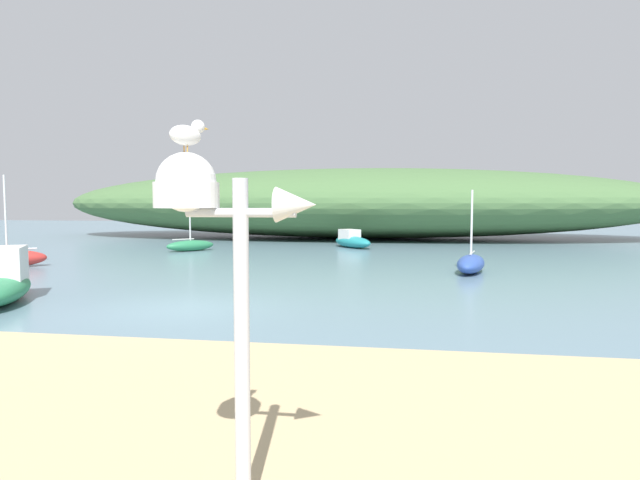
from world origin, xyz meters
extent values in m
plane|color=slate|center=(0.00, 0.00, 0.00)|extent=(120.00, 120.00, 0.00)
ellipsoid|color=#476B3D|center=(2.04, 27.89, 2.63)|extent=(46.97, 15.08, 5.26)
cylinder|color=silver|center=(4.26, -8.42, 1.51)|extent=(0.12, 0.12, 2.63)
cylinder|color=silver|center=(4.26, -8.42, 2.57)|extent=(0.85, 0.07, 0.07)
cylinder|color=white|center=(3.84, -8.42, 2.70)|extent=(0.50, 0.50, 0.19)
sphere|color=white|center=(3.84, -8.42, 2.80)|extent=(0.46, 0.46, 0.46)
cone|color=silver|center=(4.69, -8.42, 2.63)|extent=(0.30, 0.27, 0.27)
cylinder|color=orange|center=(3.82, -8.41, 3.05)|extent=(0.01, 0.01, 0.05)
cylinder|color=orange|center=(3.85, -8.43, 3.05)|extent=(0.01, 0.01, 0.05)
ellipsoid|color=white|center=(3.84, -8.42, 3.15)|extent=(0.25, 0.30, 0.15)
ellipsoid|color=#9EA0A8|center=(3.84, -8.42, 3.18)|extent=(0.22, 0.28, 0.05)
sphere|color=white|center=(3.89, -8.32, 3.23)|extent=(0.11, 0.11, 0.11)
cone|color=gold|center=(3.93, -8.25, 3.22)|extent=(0.06, 0.07, 0.03)
ellipsoid|color=#287A4C|center=(-6.09, 14.98, 0.30)|extent=(2.44, 2.53, 0.59)
cylinder|color=silver|center=(-6.09, 14.98, 1.54)|extent=(0.08, 0.08, 2.24)
cylinder|color=silver|center=(-6.37, 14.68, 0.67)|extent=(0.88, 0.94, 0.06)
ellipsoid|color=#287A4C|center=(-5.11, 0.03, 0.35)|extent=(3.19, 4.17, 0.70)
cube|color=silver|center=(-5.31, 0.38, 0.95)|extent=(1.65, 1.77, 0.99)
ellipsoid|color=teal|center=(2.54, 18.51, 0.34)|extent=(2.96, 3.29, 0.68)
cube|color=silver|center=(2.33, 18.77, 0.76)|extent=(1.41, 1.46, 0.63)
ellipsoid|color=#2D4C9E|center=(8.03, 8.11, 0.34)|extent=(1.63, 3.14, 0.68)
cylinder|color=silver|center=(8.03, 8.11, 1.81)|extent=(0.08, 0.08, 2.66)
cylinder|color=silver|center=(8.14, 8.55, 0.73)|extent=(0.37, 1.33, 0.06)
ellipsoid|color=#B72D28|center=(-10.59, 6.84, 0.36)|extent=(2.98, 2.31, 0.72)
cylinder|color=silver|center=(-10.59, 6.84, 2.15)|extent=(0.08, 0.08, 3.29)
cylinder|color=silver|center=(-10.21, 7.07, 0.75)|extent=(1.16, 0.73, 0.06)
camera|label=1|loc=(5.47, -12.21, 2.64)|focal=29.32mm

